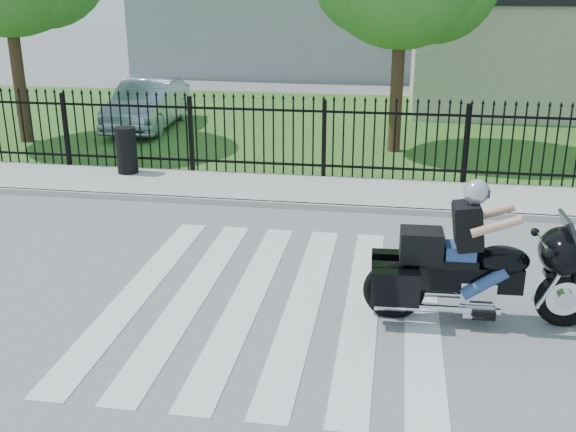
# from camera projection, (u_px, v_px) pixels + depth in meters

# --- Properties ---
(ground) EXTENTS (120.00, 120.00, 0.00)m
(ground) POSITION_uv_depth(u_px,v_px,m) (275.00, 301.00, 9.37)
(ground) COLOR slate
(ground) RESTS_ON ground
(crosswalk) EXTENTS (5.00, 5.50, 0.01)m
(crosswalk) POSITION_uv_depth(u_px,v_px,m) (275.00, 300.00, 9.36)
(crosswalk) COLOR silver
(crosswalk) RESTS_ON ground
(sidewalk) EXTENTS (40.00, 2.00, 0.12)m
(sidewalk) POSITION_uv_depth(u_px,v_px,m) (318.00, 191.00, 14.00)
(sidewalk) COLOR #ADAAA3
(sidewalk) RESTS_ON ground
(curb) EXTENTS (40.00, 0.12, 0.12)m
(curb) POSITION_uv_depth(u_px,v_px,m) (312.00, 206.00, 13.07)
(curb) COLOR #ADAAA3
(curb) RESTS_ON ground
(grass_strip) EXTENTS (40.00, 12.00, 0.02)m
(grass_strip) POSITION_uv_depth(u_px,v_px,m) (345.00, 126.00, 20.54)
(grass_strip) COLOR #335E20
(grass_strip) RESTS_ON ground
(iron_fence) EXTENTS (26.00, 0.04, 1.80)m
(iron_fence) POSITION_uv_depth(u_px,v_px,m) (324.00, 141.00, 14.66)
(iron_fence) COLOR black
(iron_fence) RESTS_ON ground
(building_low) EXTENTS (10.00, 6.00, 3.50)m
(building_low) POSITION_uv_depth(u_px,v_px,m) (564.00, 58.00, 22.63)
(building_low) COLOR beige
(building_low) RESTS_ON ground
(building_low_roof) EXTENTS (10.20, 6.20, 0.20)m
(building_low_roof) POSITION_uv_depth(u_px,v_px,m) (572.00, 0.00, 22.02)
(building_low_roof) COLOR black
(building_low_roof) RESTS_ON building_low
(motorcycle_rider) EXTENTS (2.96, 0.93, 1.96)m
(motorcycle_rider) POSITION_uv_depth(u_px,v_px,m) (474.00, 264.00, 8.58)
(motorcycle_rider) COLOR black
(motorcycle_rider) RESTS_ON ground
(parked_car) EXTENTS (1.70, 4.37, 1.42)m
(parked_car) POSITION_uv_depth(u_px,v_px,m) (147.00, 104.00, 19.98)
(parked_car) COLOR #97A7BE
(parked_car) RESTS_ON grass_strip
(litter_bin) EXTENTS (0.60, 0.60, 1.03)m
(litter_bin) POSITION_uv_depth(u_px,v_px,m) (127.00, 150.00, 14.98)
(litter_bin) COLOR black
(litter_bin) RESTS_ON sidewalk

